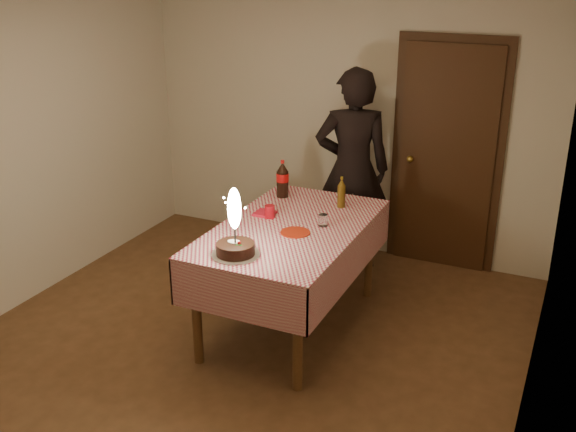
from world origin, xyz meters
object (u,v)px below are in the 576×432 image
object	(u,v)px
red_cup	(270,212)
cola_bottle	(283,179)
dining_table	(291,240)
birthday_cake	(235,238)
red_plate	(295,232)
photographer	(352,170)
clear_cup	(323,220)
amber_bottle_right	(341,193)

from	to	relation	value
red_cup	cola_bottle	xyz separation A→B (m)	(-0.12, 0.48, 0.10)
dining_table	birthday_cake	world-z (taller)	birthday_cake
red_plate	red_cup	xyz separation A→B (m)	(-0.31, 0.20, 0.05)
birthday_cake	dining_table	bearing A→B (deg)	78.31
dining_table	photographer	distance (m)	1.30
dining_table	clear_cup	size ratio (longest dim) A/B	19.11
red_cup	amber_bottle_right	size ratio (longest dim) A/B	0.39
birthday_cake	red_plate	distance (m)	0.57
dining_table	red_cup	distance (m)	0.29
red_plate	amber_bottle_right	xyz separation A→B (m)	(0.11, 0.65, 0.11)
dining_table	red_plate	xyz separation A→B (m)	(0.08, -0.10, 0.12)
cola_bottle	photographer	xyz separation A→B (m)	(0.36, 0.71, -0.07)
red_cup	amber_bottle_right	world-z (taller)	amber_bottle_right
birthday_cake	red_plate	xyz separation A→B (m)	(0.21, 0.52, -0.12)
clear_cup	amber_bottle_right	bearing A→B (deg)	92.50
red_cup	photographer	world-z (taller)	photographer
clear_cup	photographer	size ratio (longest dim) A/B	0.05
red_cup	photographer	xyz separation A→B (m)	(0.25, 1.19, 0.03)
dining_table	red_cup	world-z (taller)	red_cup
clear_cup	red_cup	bearing A→B (deg)	-177.73
dining_table	cola_bottle	size ratio (longest dim) A/B	5.42
red_plate	cola_bottle	distance (m)	0.81
red_plate	clear_cup	world-z (taller)	clear_cup
amber_bottle_right	cola_bottle	bearing A→B (deg)	176.99
dining_table	red_plate	world-z (taller)	red_plate
birthday_cake	red_plate	size ratio (longest dim) A/B	2.18
birthday_cake	photographer	world-z (taller)	photographer
birthday_cake	photographer	size ratio (longest dim) A/B	0.26
birthday_cake	red_cup	distance (m)	0.72
red_cup	cola_bottle	bearing A→B (deg)	103.62
clear_cup	cola_bottle	size ratio (longest dim) A/B	0.28
clear_cup	cola_bottle	bearing A→B (deg)	140.06
red_cup	photographer	bearing A→B (deg)	78.29
dining_table	cola_bottle	bearing A→B (deg)	120.50
birthday_cake	red_cup	bearing A→B (deg)	97.51
photographer	amber_bottle_right	bearing A→B (deg)	-76.93
red_plate	red_cup	size ratio (longest dim) A/B	2.20
birthday_cake	amber_bottle_right	bearing A→B (deg)	74.51
cola_bottle	photographer	world-z (taller)	photographer
birthday_cake	amber_bottle_right	size ratio (longest dim) A/B	1.88
dining_table	red_cup	size ratio (longest dim) A/B	17.20
amber_bottle_right	photographer	size ratio (longest dim) A/B	0.14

